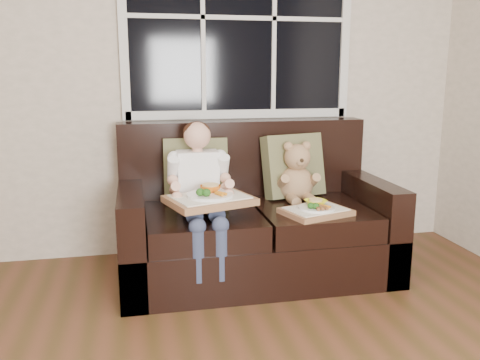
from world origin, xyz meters
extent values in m
cube|color=beige|center=(0.00, 2.50, 1.35)|extent=(4.50, 0.02, 2.70)
cube|color=black|center=(0.61, 2.48, 1.65)|extent=(1.50, 0.02, 1.25)
cube|color=silver|center=(0.61, 2.47, 0.99)|extent=(1.58, 0.04, 0.06)
cube|color=silver|center=(-0.17, 2.47, 1.65)|extent=(0.06, 0.04, 1.37)
cube|color=silver|center=(1.39, 2.47, 1.65)|extent=(0.06, 0.04, 1.37)
cube|color=silver|center=(0.61, 2.47, 1.65)|extent=(1.50, 0.03, 0.03)
cube|color=black|center=(0.61, 1.95, 0.15)|extent=(1.70, 0.90, 0.30)
cube|color=black|center=(-0.17, 1.95, 0.30)|extent=(0.15, 0.90, 0.60)
cube|color=black|center=(1.38, 1.95, 0.30)|extent=(0.15, 0.90, 0.60)
cube|color=black|center=(0.61, 2.33, 0.63)|extent=(1.70, 0.18, 0.66)
cube|color=black|center=(0.26, 1.87, 0.38)|extent=(0.68, 0.72, 0.15)
cube|color=black|center=(0.96, 1.87, 0.38)|extent=(0.68, 0.72, 0.15)
cube|color=olive|center=(0.26, 2.17, 0.66)|extent=(0.43, 0.22, 0.43)
cube|color=olive|center=(0.93, 2.17, 0.66)|extent=(0.46, 0.29, 0.44)
cube|color=white|center=(0.25, 2.00, 0.64)|extent=(0.25, 0.16, 0.35)
sphere|color=#E3A68B|center=(0.25, 1.99, 0.91)|extent=(0.17, 0.17, 0.17)
ellipsoid|color=#331A10|center=(0.25, 2.00, 0.93)|extent=(0.17, 0.17, 0.12)
cylinder|color=#2F3853|center=(0.19, 1.80, 0.49)|extent=(0.10, 0.31, 0.10)
cylinder|color=#2F3853|center=(0.31, 1.80, 0.49)|extent=(0.10, 0.31, 0.10)
cylinder|color=#2F3853|center=(0.19, 1.54, 0.30)|extent=(0.09, 0.09, 0.29)
cylinder|color=#2F3853|center=(0.31, 1.54, 0.30)|extent=(0.09, 0.09, 0.29)
cylinder|color=#E3A68B|center=(0.10, 1.88, 0.67)|extent=(0.07, 0.31, 0.24)
cylinder|color=#E3A68B|center=(0.40, 1.88, 0.67)|extent=(0.07, 0.31, 0.24)
ellipsoid|color=tan|center=(0.91, 2.07, 0.56)|extent=(0.24, 0.20, 0.25)
sphere|color=tan|center=(0.91, 2.06, 0.74)|extent=(0.18, 0.18, 0.17)
sphere|color=tan|center=(0.85, 2.06, 0.81)|extent=(0.06, 0.06, 0.06)
sphere|color=tan|center=(0.98, 2.06, 0.81)|extent=(0.06, 0.06, 0.06)
sphere|color=tan|center=(0.91, 1.99, 0.72)|extent=(0.07, 0.07, 0.07)
sphere|color=black|center=(0.91, 1.96, 0.73)|extent=(0.03, 0.03, 0.03)
cylinder|color=tan|center=(0.86, 1.94, 0.48)|extent=(0.07, 0.13, 0.07)
cylinder|color=tan|center=(0.97, 1.94, 0.48)|extent=(0.07, 0.13, 0.07)
cube|color=#AB704D|center=(0.28, 1.73, 0.56)|extent=(0.55, 0.48, 0.04)
cube|color=silver|center=(0.28, 1.73, 0.59)|extent=(0.48, 0.41, 0.01)
cylinder|color=white|center=(0.28, 1.72, 0.60)|extent=(0.27, 0.27, 0.02)
imported|color=orange|center=(0.29, 1.76, 0.63)|extent=(0.15, 0.15, 0.04)
cylinder|color=#F6CD86|center=(0.29, 1.76, 0.63)|extent=(0.10, 0.10, 0.02)
ellipsoid|color=#326620|center=(0.22, 1.67, 0.63)|extent=(0.05, 0.05, 0.04)
ellipsoid|color=#326620|center=(0.25, 1.65, 0.63)|extent=(0.05, 0.05, 0.04)
cylinder|color=orange|center=(0.33, 1.67, 0.62)|extent=(0.05, 0.07, 0.02)
cube|color=#AB704D|center=(0.92, 1.70, 0.47)|extent=(0.45, 0.39, 0.03)
cube|color=silver|center=(0.92, 1.70, 0.48)|extent=(0.39, 0.33, 0.01)
cylinder|color=white|center=(0.92, 1.69, 0.49)|extent=(0.22, 0.22, 0.01)
imported|color=#F7FC20|center=(0.93, 1.73, 0.52)|extent=(0.16, 0.16, 0.03)
cylinder|color=#F6CD86|center=(0.93, 1.73, 0.52)|extent=(0.08, 0.08, 0.02)
ellipsoid|color=#326620|center=(0.87, 1.66, 0.52)|extent=(0.04, 0.04, 0.04)
ellipsoid|color=#326620|center=(0.90, 1.64, 0.52)|extent=(0.04, 0.04, 0.04)
cylinder|color=orange|center=(0.96, 1.65, 0.51)|extent=(0.04, 0.06, 0.01)
cylinder|color=brown|center=(0.92, 1.63, 0.51)|extent=(0.03, 0.08, 0.02)
camera|label=1|loc=(-0.13, -1.08, 1.29)|focal=38.00mm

